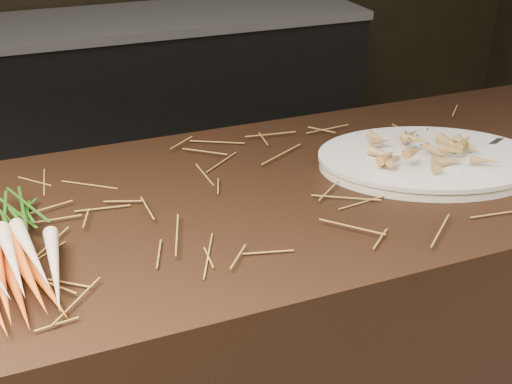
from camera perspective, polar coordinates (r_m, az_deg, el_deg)
main_counter at (r=1.55m, az=-0.07°, el=-14.92°), size 2.40×0.70×0.90m
back_counter at (r=3.21m, az=-7.41°, el=8.15°), size 1.82×0.62×0.84m
straw_bedding at (r=1.28m, az=-0.08°, el=0.21°), size 1.40×0.60×0.02m
root_veg_bunch at (r=1.15m, az=-21.82°, el=-3.69°), size 0.20×0.45×0.08m
serving_platter at (r=1.43m, az=15.07°, el=2.55°), size 0.55×0.46×0.03m
roasted_veg_heap at (r=1.42m, az=15.27°, el=3.96°), size 0.28×0.24×0.05m
serving_fork at (r=1.47m, az=21.68°, el=2.66°), size 0.17×0.09×0.00m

